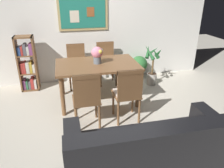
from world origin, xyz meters
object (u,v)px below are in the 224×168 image
Objects in this scene: dining_table at (97,68)px; dining_chair_far_left at (77,62)px; potted_ivy at (139,66)px; flower_vase at (97,54)px; dining_chair_near_right at (128,91)px; leather_couch at (150,155)px; bookshelf at (28,65)px; dining_chair_far_right at (106,60)px; dining_chair_near_left at (87,96)px; potted_palm at (152,68)px.

dining_chair_far_left is at bearing 111.69° from dining_table.
flower_vase is (-1.14, -0.92, 0.61)m from potted_ivy.
dining_table is 1.52m from potted_ivy.
dining_chair_far_left and dining_chair_near_right have the same top height.
bookshelf is at bearing 119.33° from leather_couch.
dining_table is 0.27m from flower_vase.
dining_chair_far_left is 0.65m from dining_chair_far_right.
potted_ivy is at bearing 38.96° from flower_vase.
bookshelf reaches higher than dining_chair_near_right.
dining_table is 2.00m from leather_couch.
bookshelf is at bearing 121.19° from dining_chair_near_left.
dining_chair_far_left is 1.49m from potted_ivy.
dining_table is at bearing -159.12° from potted_palm.
dining_chair_far_right reaches higher than potted_palm.
flower_vase reaches higher than potted_ivy.
dining_chair_far_left is 0.51× the size of leather_couch.
dining_chair_far_right is at bearing 0.40° from bookshelf.
leather_couch is (-0.09, -1.15, -0.23)m from dining_chair_near_right.
dining_chair_far_right is 1.64m from bookshelf.
dining_chair_far_right is at bearing -173.67° from potted_ivy.
dining_table is at bearing -141.03° from potted_ivy.
dining_chair_near_left is 3.01× the size of flower_vase.
dining_chair_near_left is 1.26m from leather_couch.
dining_chair_near_left is 2.30m from potted_ivy.
dining_table is 1.61× the size of potted_palm.
potted_ivy is (0.82, 0.09, -0.23)m from dining_chair_far_right.
potted_palm is at bearing -72.65° from potted_ivy.
potted_palm reaches higher than dining_table.
dining_chair_near_right is at bearing -89.80° from dining_chair_far_right.
potted_ivy is at bearing 38.97° from dining_table.
potted_ivy is at bearing 50.80° from dining_chair_near_left.
dining_chair_far_right is at bearing 159.93° from potted_palm.
dining_chair_far_left is at bearing -176.47° from dining_chair_far_right.
flower_vase is at bearing 111.91° from dining_chair_near_right.
dining_chair_near_left is 1.00× the size of potted_palm.
bookshelf is at bearing 135.24° from dining_chair_near_right.
dining_chair_far_left reaches higher than leather_couch.
dining_chair_near_right is at bearing -67.81° from dining_chair_far_left.
dining_chair_far_right reaches higher than potted_ivy.
dining_chair_near_right is 0.96m from flower_vase.
bookshelf is (-1.65, 1.64, -0.01)m from dining_chair_near_right.
dining_chair_far_left is at bearing -1.65° from bookshelf.
dining_chair_far_left is at bearing -174.91° from potted_ivy.
dining_chair_near_right is 1.62m from potted_palm.
leather_couch is 1.59× the size of bookshelf.
potted_palm is at bearing 20.88° from dining_table.
potted_ivy is at bearing 72.79° from leather_couch.
dining_table reaches higher than potted_ivy.
potted_palm is at bearing 53.94° from dining_chair_near_right.
dining_chair_near_left is at bearing -139.86° from potted_palm.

